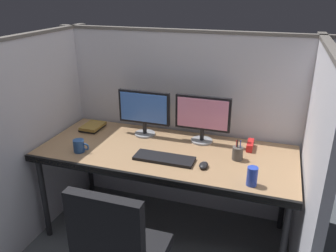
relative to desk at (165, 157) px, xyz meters
name	(u,v)px	position (x,y,z in m)	size (l,w,h in m)	color
cubicle_partition_rear	(183,124)	(0.00, 0.46, 0.10)	(2.21, 0.06, 1.57)	silver
cubicle_partition_left	(45,133)	(-0.99, -0.09, 0.10)	(0.06, 1.41, 1.57)	silver
cubicle_partition_right	(310,172)	(0.99, -0.09, 0.10)	(0.06, 1.41, 1.57)	silver
desk	(165,157)	(0.00, 0.00, 0.00)	(1.90, 0.80, 0.74)	#997551
monitor_left	(144,110)	(-0.26, 0.24, 0.27)	(0.43, 0.17, 0.37)	gray
monitor_right	(203,116)	(0.22, 0.26, 0.27)	(0.43, 0.17, 0.37)	gray
keyboard_main	(164,158)	(0.04, -0.13, 0.06)	(0.43, 0.15, 0.02)	black
computer_mouse	(204,165)	(0.32, -0.15, 0.07)	(0.06, 0.10, 0.04)	black
book_stack	(93,127)	(-0.73, 0.21, 0.07)	(0.16, 0.22, 0.04)	black
coffee_mug	(79,146)	(-0.60, -0.21, 0.10)	(0.13, 0.08, 0.09)	#264C8C
red_stapler	(250,145)	(0.59, 0.25, 0.08)	(0.04, 0.15, 0.06)	red
soda_can	(252,176)	(0.65, -0.27, 0.11)	(0.07, 0.07, 0.12)	#263FB2
pen_cup	(238,153)	(0.52, 0.04, 0.10)	(0.08, 0.08, 0.15)	#4C4742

